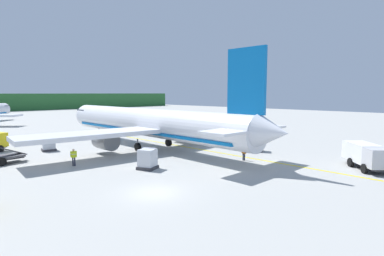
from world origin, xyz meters
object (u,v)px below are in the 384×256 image
Objects in this scene: cargo_container_far at (256,144)px; crew_marshaller at (74,156)px; cargo_container_near at (148,159)px; cargo_container_mid at (49,144)px; airliner_foreground at (149,123)px; crew_loader_left at (244,152)px; service_truck_catering at (367,155)px.

cargo_container_far is 22.12m from crew_marshaller.
cargo_container_mid is at bearing 100.27° from cargo_container_near.
airliner_foreground is 18.91× the size of cargo_container_near.
cargo_container_far is 6.13m from crew_loader_left.
service_truck_catering is 2.64× the size of cargo_container_near.
airliner_foreground is at bearing 51.43° from cargo_container_near.
service_truck_catering reaches higher than cargo_container_near.
crew_marshaller is (-20.26, 8.88, 0.06)m from cargo_container_far.
crew_loader_left is (9.94, -4.50, -0.06)m from cargo_container_near.
cargo_container_near is (-15.23, 15.43, -0.42)m from service_truck_catering.
cargo_container_far is at bearing -23.66° from crew_marshaller.
crew_marshaller is (-19.79, 21.90, -0.37)m from service_truck_catering.
cargo_container_far is at bearing 87.94° from service_truck_catering.
service_truck_catering is 21.68m from cargo_container_near.
cargo_container_near reaches higher than cargo_container_mid.
service_truck_catering is 13.04m from cargo_container_far.
crew_marshaller is at bearing -97.99° from cargo_container_mid.
airliner_foreground is 14.57m from cargo_container_far.
service_truck_catering is at bearing -60.56° from cargo_container_mid.
service_truck_catering is at bearing -92.06° from cargo_container_far.
service_truck_catering is 12.15m from crew_loader_left.
cargo_container_near is 1.01× the size of cargo_container_far.
service_truck_catering is 29.52m from crew_marshaller.
crew_marshaller is 18.19m from crew_loader_left.
cargo_container_far is at bearing 20.03° from crew_loader_left.
crew_marshaller is (-12.07, -2.94, -2.34)m from airliner_foreground.
service_truck_catering is at bearing -72.73° from airliner_foreground.
cargo_container_mid is (-3.08, 17.02, -0.10)m from cargo_container_near.
cargo_container_mid is 1.25× the size of crew_loader_left.
crew_loader_left is at bearing -37.12° from crew_marshaller.
airliner_foreground is 23.45× the size of crew_marshaller.
airliner_foreground is at bearing 13.68° from crew_marshaller.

